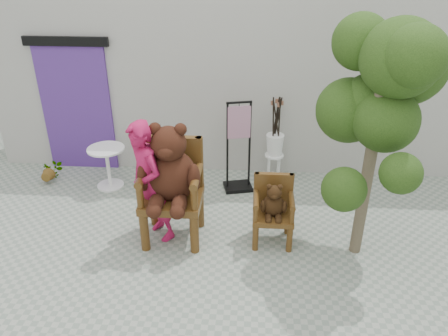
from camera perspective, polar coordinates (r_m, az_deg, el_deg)
name	(u,v)px	position (r m, az deg, el deg)	size (l,w,h in m)	color
ground_plane	(246,266)	(5.69, 2.91, -12.61)	(60.00, 60.00, 0.00)	gray
back_wall	(253,81)	(7.76, 3.76, 11.26)	(9.00, 1.00, 3.00)	#ADABA2
doorway	(77,105)	(7.97, -18.70, 7.75)	(1.40, 0.11, 2.33)	#502B81
chair_big	(171,176)	(5.71, -6.97, -1.00)	(0.81, 0.89, 1.69)	#42280E
chair_small	(273,205)	(5.84, 6.45, -4.88)	(0.54, 0.49, 0.94)	#42280E
person	(151,183)	(5.75, -9.57, -1.95)	(0.63, 0.42, 1.74)	#A61444
cafe_table	(108,163)	(7.40, -14.96, 0.67)	(0.60, 0.60, 0.70)	white
display_stand	(238,157)	(7.02, 1.89, 1.46)	(0.52, 0.45, 1.51)	black
stool_bucket	(275,144)	(7.36, 6.66, 3.09)	(0.32, 0.32, 1.45)	white
tree	(385,87)	(5.41, 20.26, 9.90)	(1.49, 1.70, 2.99)	#483D2B
potted_plant	(51,171)	(8.00, -21.70, -0.37)	(0.34, 0.29, 0.37)	black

